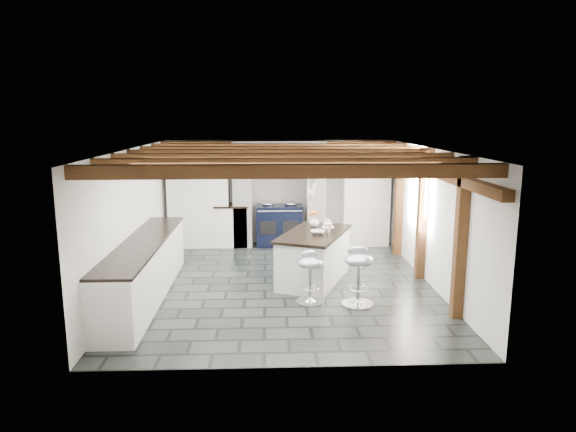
{
  "coord_description": "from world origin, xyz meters",
  "views": [
    {
      "loc": [
        -0.26,
        -8.42,
        2.84
      ],
      "look_at": [
        0.1,
        0.4,
        1.1
      ],
      "focal_mm": 32.0,
      "sensor_mm": 36.0,
      "label": 1
    }
  ],
  "objects_px": {
    "kitchen_island": "(314,256)",
    "bar_stool_near": "(358,269)",
    "range_cooker": "(279,224)",
    "bar_stool_far": "(310,271)"
  },
  "relations": [
    {
      "from": "kitchen_island",
      "to": "range_cooker",
      "type": "bearing_deg",
      "value": 124.37
    },
    {
      "from": "range_cooker",
      "to": "bar_stool_far",
      "type": "height_order",
      "value": "range_cooker"
    },
    {
      "from": "range_cooker",
      "to": "kitchen_island",
      "type": "distance_m",
      "value": 2.6
    },
    {
      "from": "kitchen_island",
      "to": "bar_stool_far",
      "type": "height_order",
      "value": "kitchen_island"
    },
    {
      "from": "range_cooker",
      "to": "bar_stool_far",
      "type": "bearing_deg",
      "value": -83.97
    },
    {
      "from": "kitchen_island",
      "to": "bar_stool_far",
      "type": "xyz_separation_m",
      "value": [
        -0.16,
        -1.07,
        0.06
      ]
    },
    {
      "from": "range_cooker",
      "to": "kitchen_island",
      "type": "xyz_separation_m",
      "value": [
        0.54,
        -2.55,
        -0.02
      ]
    },
    {
      "from": "range_cooker",
      "to": "kitchen_island",
      "type": "bearing_deg",
      "value": -78.07
    },
    {
      "from": "kitchen_island",
      "to": "bar_stool_near",
      "type": "height_order",
      "value": "kitchen_island"
    },
    {
      "from": "range_cooker",
      "to": "bar_stool_far",
      "type": "xyz_separation_m",
      "value": [
        0.38,
        -3.61,
        0.04
      ]
    }
  ]
}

